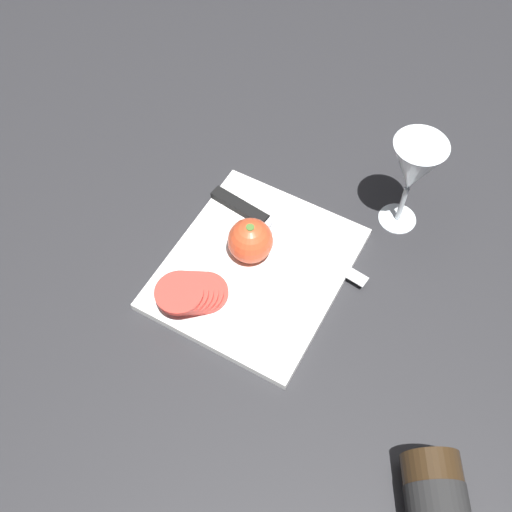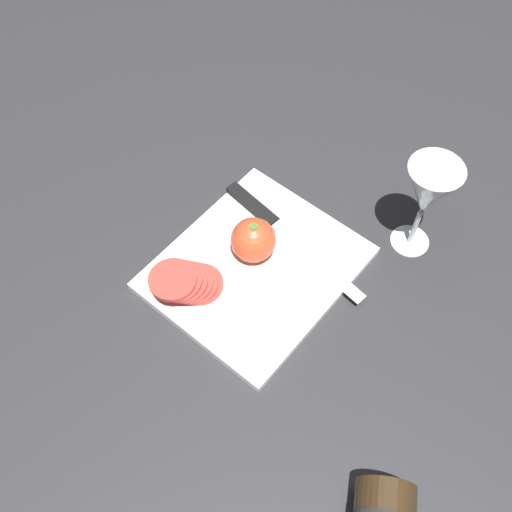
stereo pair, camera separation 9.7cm
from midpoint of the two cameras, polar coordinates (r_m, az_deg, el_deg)
ground_plane at (r=1.00m, az=-4.80°, el=-2.66°), size 3.00×3.00×0.00m
cutting_board at (r=1.00m, az=-2.76°, el=-1.38°), size 0.32×0.28×0.02m
wine_glass at (r=0.98m, az=12.07°, el=7.87°), size 0.09×0.09×0.19m
whole_tomato at (r=0.98m, az=-3.39°, el=1.27°), size 0.08×0.08×0.08m
knife at (r=1.05m, az=-2.75°, el=3.65°), size 0.06×0.32×0.01m
tomato_slice_stack_near at (r=0.95m, az=-9.00°, el=-3.71°), size 0.11×0.10×0.05m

